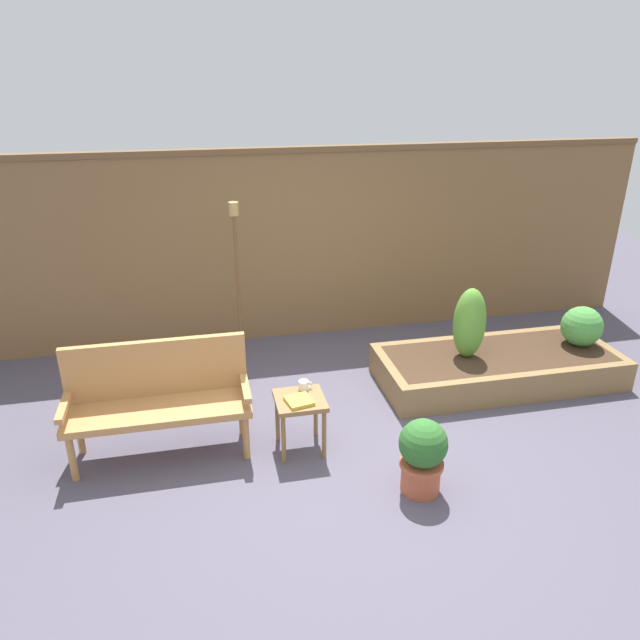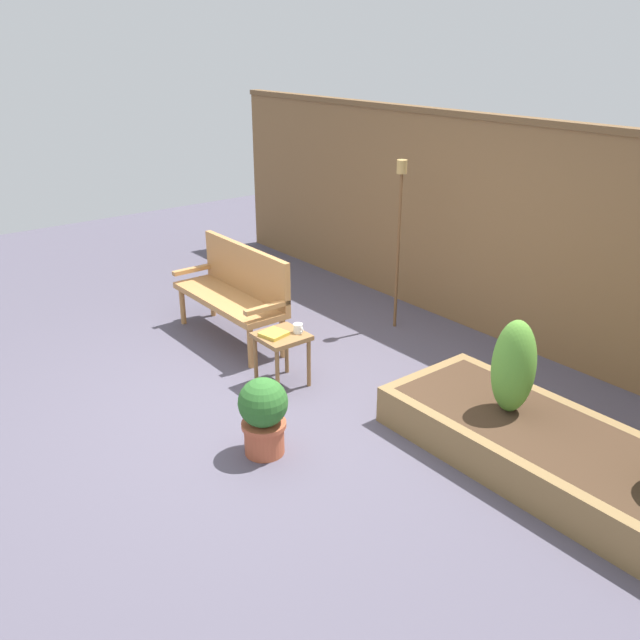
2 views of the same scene
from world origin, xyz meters
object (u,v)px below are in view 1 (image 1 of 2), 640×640
side_table (300,407)px  tiki_torch (236,257)px  shrub_near_bench (469,323)px  book_on_table (299,401)px  garden_bench (158,391)px  shrub_far_corner (582,326)px  potted_boxwood (422,454)px  cup_on_table (304,385)px

side_table → tiki_torch: tiki_torch is taller
shrub_near_bench → book_on_table: bearing=-156.0°
tiki_torch → shrub_near_bench: bearing=-23.6°
garden_bench → shrub_far_corner: garden_bench is taller
potted_boxwood → tiki_torch: bearing=114.8°
cup_on_table → tiki_torch: (-0.39, 1.54, 0.67)m
book_on_table → side_table: bearing=63.2°
garden_bench → cup_on_table: size_ratio=12.35×
book_on_table → tiki_torch: (-0.31, 1.74, 0.69)m
side_table → shrub_near_bench: shrub_near_bench is taller
potted_boxwood → tiki_torch: size_ratio=0.34×
shrub_near_bench → shrub_far_corner: size_ratio=1.74×
shrub_near_bench → shrub_far_corner: 1.26m
garden_bench → tiki_torch: 1.76m
book_on_table → shrub_near_bench: size_ratio=0.28×
shrub_far_corner → potted_boxwood: bearing=-147.4°
garden_bench → side_table: bearing=-12.2°
potted_boxwood → shrub_near_bench: 1.82m
book_on_table → potted_boxwood: size_ratio=0.33×
shrub_far_corner → cup_on_table: bearing=-168.5°
tiki_torch → side_table: bearing=-79.0°
book_on_table → shrub_far_corner: bearing=2.9°
cup_on_table → book_on_table: cup_on_table is taller
garden_bench → shrub_near_bench: size_ratio=2.03×
book_on_table → potted_boxwood: bearing=-50.9°
garden_bench → cup_on_table: 1.18m
book_on_table → shrub_near_bench: (1.83, 0.81, 0.16)m
cup_on_table → shrub_near_bench: 1.86m
cup_on_table → potted_boxwood: bearing=-49.6°
side_table → book_on_table: bearing=-104.9°
shrub_near_bench → side_table: bearing=-157.6°
cup_on_table → shrub_far_corner: size_ratio=0.28×
potted_boxwood → shrub_far_corner: shrub_far_corner is taller
side_table → tiki_torch: bearing=101.0°
shrub_near_bench → shrub_far_corner: shrub_near_bench is taller
shrub_near_bench → potted_boxwood: bearing=-125.2°
book_on_table → tiki_torch: tiki_torch is taller
shrub_near_bench → tiki_torch: 2.39m
garden_bench → shrub_far_corner: size_ratio=3.52×
cup_on_table → shrub_near_bench: (1.75, 0.61, 0.14)m
shrub_far_corner → tiki_torch: (-3.39, 0.93, 0.68)m
garden_bench → cup_on_table: bearing=-5.2°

